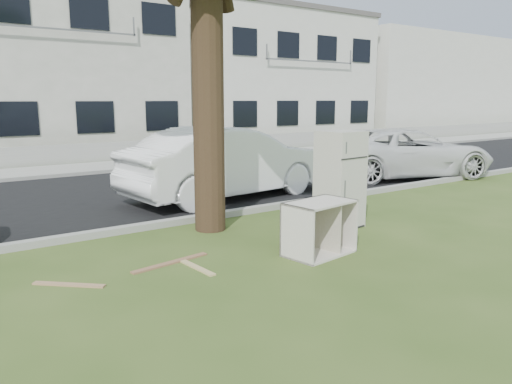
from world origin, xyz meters
TOP-DOWN VIEW (x-y plane):
  - ground at (0.00, 0.00)m, footprint 120.00×120.00m
  - road at (0.00, 6.00)m, footprint 120.00×7.00m
  - kerb_near at (0.00, 2.45)m, footprint 120.00×0.18m
  - kerb_far at (0.00, 9.55)m, footprint 120.00×0.18m
  - sidewalk at (0.00, 11.00)m, footprint 120.00×2.80m
  - low_wall at (0.00, 12.60)m, footprint 120.00×0.15m
  - townhouse_center at (0.00, 17.50)m, footprint 11.22×8.16m
  - townhouse_right at (12.00, 17.50)m, footprint 10.20×8.16m
  - filler_right at (26.00, 18.00)m, footprint 16.00×9.00m
  - fridge at (1.63, 0.65)m, footprint 0.77×0.72m
  - cabinet at (0.20, -0.38)m, footprint 1.11×0.77m
  - plank_a at (-1.80, 0.50)m, footprint 1.23×0.29m
  - plank_b at (-3.21, 0.47)m, footprint 0.75×0.70m
  - plank_c at (-1.60, 0.12)m, footprint 0.15×0.84m
  - car_center at (1.42, 4.09)m, footprint 5.19×2.25m
  - car_right at (7.37, 3.73)m, footprint 5.66×3.87m

SIDE VIEW (x-z plane):
  - ground at x=0.00m, z-range 0.00..0.00m
  - kerb_near at x=0.00m, z-range -0.06..0.06m
  - kerb_far at x=0.00m, z-range -0.06..0.06m
  - road at x=0.00m, z-range 0.00..0.01m
  - sidewalk at x=0.00m, z-range 0.00..0.01m
  - plank_b at x=-3.21m, z-range 0.00..0.02m
  - plank_c at x=-1.60m, z-range 0.00..0.02m
  - plank_a at x=-1.80m, z-range 0.00..0.02m
  - low_wall at x=0.00m, z-range 0.00..0.70m
  - cabinet at x=0.20m, z-range 0.00..0.80m
  - car_right at x=7.37m, z-range 0.00..1.44m
  - car_center at x=1.42m, z-range 0.00..1.66m
  - fridge at x=1.63m, z-range 0.00..1.73m
  - filler_right at x=26.00m, z-range 0.00..6.40m
  - townhouse_right at x=12.00m, z-range 0.00..6.84m
  - townhouse_center at x=0.00m, z-range 0.00..7.44m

